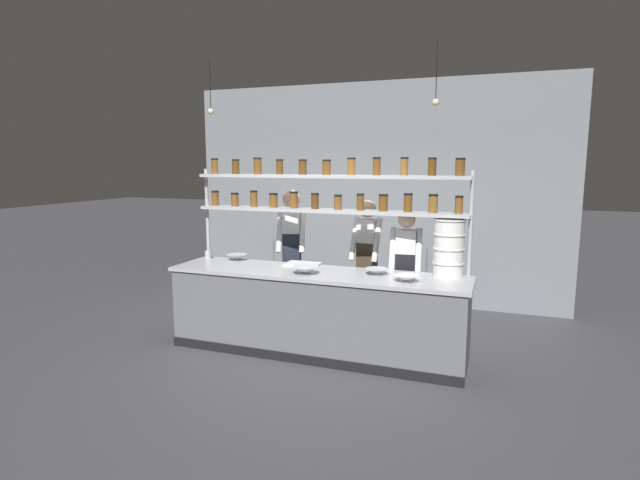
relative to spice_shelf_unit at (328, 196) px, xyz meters
name	(u,v)px	position (x,y,z in m)	size (l,w,h in m)	color
ground_plane	(316,352)	(-0.01, -0.33, -1.73)	(40.00, 40.00, 0.00)	#3D3D42
back_wall	(372,194)	(-0.01, 2.05, -0.09)	(5.71, 0.12, 3.27)	gray
prep_counter	(316,312)	(-0.01, -0.33, -1.27)	(3.31, 0.76, 0.92)	slate
spice_shelf_unit	(328,196)	(0.00, 0.00, 0.00)	(3.19, 0.28, 2.16)	#ADAFB5
chef_left	(292,248)	(-0.63, 0.42, -0.70)	(0.41, 0.34, 1.76)	black
chef_center	(367,258)	(0.34, 0.49, -0.78)	(0.38, 0.30, 1.65)	black
chef_right	(405,270)	(0.86, 0.22, -0.83)	(0.38, 0.30, 1.57)	black
container_stack	(449,248)	(1.36, -0.06, -0.51)	(0.33, 0.33, 0.60)	white
cutting_board	(303,264)	(-0.28, -0.06, -0.79)	(0.40, 0.26, 0.02)	silver
prep_bowl_near_left	(237,257)	(-1.15, -0.05, -0.77)	(0.26, 0.26, 0.07)	#B2B7BC
prep_bowl_center_front	(305,270)	(-0.09, -0.48, -0.77)	(0.29, 0.29, 0.08)	silver
prep_bowl_center_back	(376,272)	(0.64, -0.25, -0.77)	(0.24, 0.24, 0.07)	silver
prep_bowl_near_right	(406,278)	(1.00, -0.46, -0.77)	(0.25, 0.25, 0.07)	white
serving_cup_front	(208,255)	(-1.53, -0.09, -0.76)	(0.08, 0.08, 0.10)	#B2B7BC
pendant_light_row	(314,105)	(-0.04, -0.33, 0.96)	(2.55, 0.07, 0.59)	black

